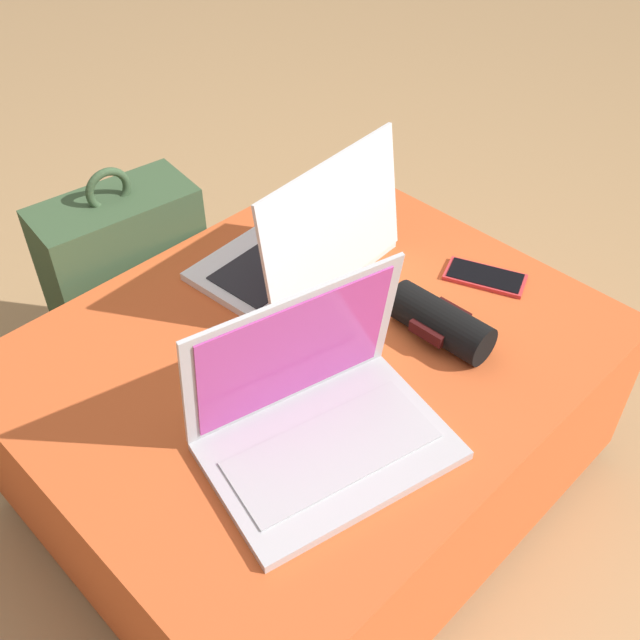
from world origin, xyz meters
name	(u,v)px	position (x,y,z in m)	size (l,w,h in m)	color
ground_plane	(313,479)	(0.00, 0.00, 0.00)	(14.00, 14.00, 0.00)	tan
ottoman	(312,418)	(0.00, 0.00, 0.20)	(0.97, 0.80, 0.39)	maroon
laptop_near	(317,416)	(-0.14, -0.15, 0.44)	(0.40, 0.32, 0.26)	#B7B7BC
laptop_far	(305,248)	(0.14, 0.16, 0.45)	(0.37, 0.28, 0.26)	silver
cell_phone	(485,277)	(0.36, -0.11, 0.40)	(0.12, 0.17, 0.01)	red
backpack	(130,294)	(-0.06, 0.52, 0.23)	(0.34, 0.24, 0.55)	#385133
wrist_brace	(440,322)	(0.17, -0.14, 0.43)	(0.09, 0.19, 0.07)	black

